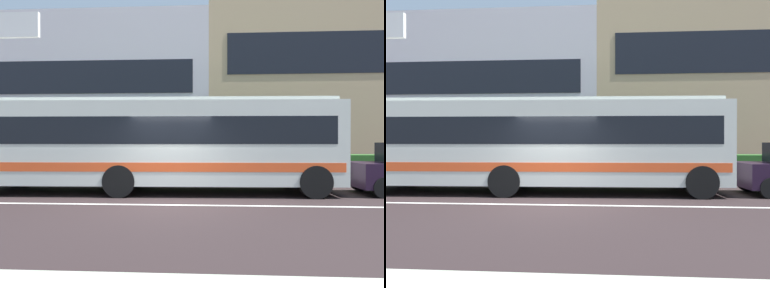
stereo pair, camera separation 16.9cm
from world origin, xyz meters
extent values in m
plane|color=#2C2222|center=(0.00, 0.00, 0.00)|extent=(160.00, 160.00, 0.00)
cube|color=silver|center=(0.00, 0.00, 0.00)|extent=(60.00, 0.16, 0.01)
cube|color=#2E6927|center=(-0.51, 6.18, 0.58)|extent=(19.93, 1.10, 1.16)
cube|color=silver|center=(-9.87, 15.14, 4.60)|extent=(21.80, 10.63, 9.20)
cube|color=black|center=(-9.87, 9.81, 5.33)|extent=(20.05, 0.04, 1.84)
cube|color=silver|center=(-0.86, 2.42, 1.67)|extent=(12.47, 2.92, 2.65)
cube|color=black|center=(-0.86, 2.42, 2.07)|extent=(11.73, 2.93, 0.85)
cube|color=#E74F21|center=(-0.86, 2.42, 0.95)|extent=(12.23, 2.94, 0.28)
cube|color=beige|center=(-0.86, 2.42, 3.06)|extent=(11.97, 2.50, 0.12)
cube|color=black|center=(5.36, 2.58, 2.07)|extent=(0.09, 2.18, 0.93)
cylinder|color=black|center=(4.31, 3.76, 0.50)|extent=(1.01, 0.31, 1.00)
cylinder|color=black|center=(4.38, 1.36, 0.50)|extent=(1.01, 0.31, 1.00)
cylinder|color=black|center=(-1.67, 3.60, 0.50)|extent=(1.01, 0.31, 1.00)
cylinder|color=black|center=(-1.61, 1.20, 0.50)|extent=(1.01, 0.31, 1.00)
cylinder|color=black|center=(-6.09, 3.48, 0.50)|extent=(1.01, 0.31, 1.00)
cylinder|color=black|center=(6.42, 3.23, 0.32)|extent=(0.64, 0.23, 0.64)
cylinder|color=black|center=(6.45, 1.57, 0.32)|extent=(0.64, 0.23, 0.64)
camera|label=1|loc=(1.32, -9.56, 1.71)|focal=33.25mm
camera|label=2|loc=(1.49, -9.55, 1.71)|focal=33.25mm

